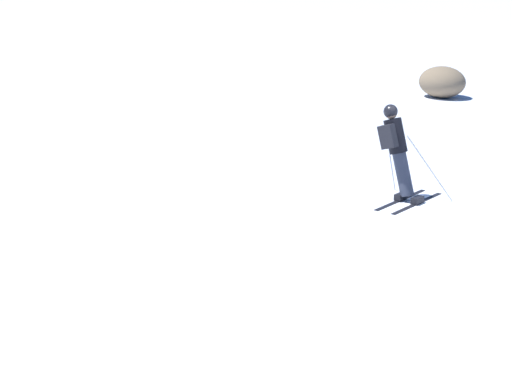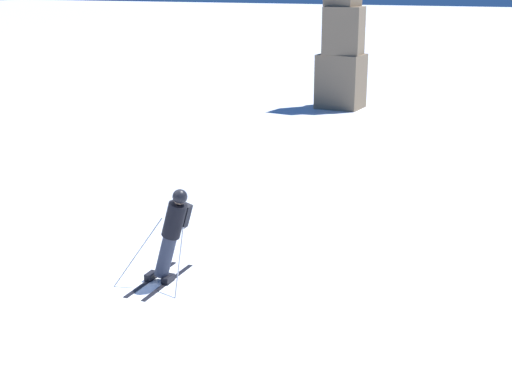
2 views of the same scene
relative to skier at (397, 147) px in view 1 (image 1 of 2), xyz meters
name	(u,v)px [view 1 (image 1 of 2)]	position (x,y,z in m)	size (l,w,h in m)	color
ground_plane	(447,211)	(-1.14, -0.05, -1.03)	(300.00, 300.00, 0.00)	white
skier	(397,147)	(0.00, 0.00, 0.00)	(1.29, 1.79, 1.86)	black
exposed_boulder_1	(442,82)	(5.51, -10.37, -0.53)	(1.53, 1.30, 0.99)	#7A664C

